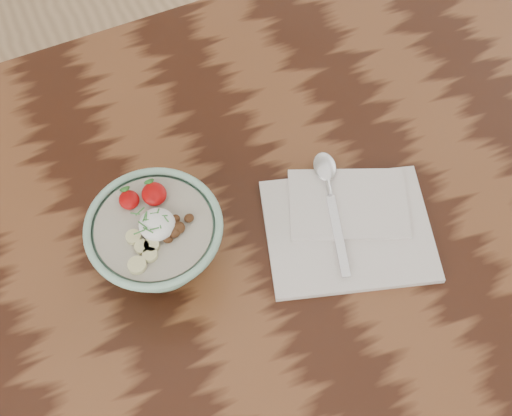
# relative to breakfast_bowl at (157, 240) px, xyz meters

# --- Properties ---
(table) EXTENTS (1.60, 0.90, 0.75)m
(table) POSITION_rel_breakfast_bowl_xyz_m (0.16, -0.00, -0.15)
(table) COLOR black
(table) RESTS_ON ground
(breakfast_bowl) EXTENTS (0.18, 0.18, 0.12)m
(breakfast_bowl) POSITION_rel_breakfast_bowl_xyz_m (0.00, 0.00, 0.00)
(breakfast_bowl) COLOR #86B59C
(breakfast_bowl) RESTS_ON table
(napkin) EXTENTS (0.28, 0.25, 0.01)m
(napkin) POSITION_rel_breakfast_bowl_xyz_m (0.26, -0.06, -0.05)
(napkin) COLOR silver
(napkin) RESTS_ON table
(spoon) EXTENTS (0.08, 0.20, 0.01)m
(spoon) POSITION_rel_breakfast_bowl_xyz_m (0.26, 0.01, -0.04)
(spoon) COLOR silver
(spoon) RESTS_ON napkin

